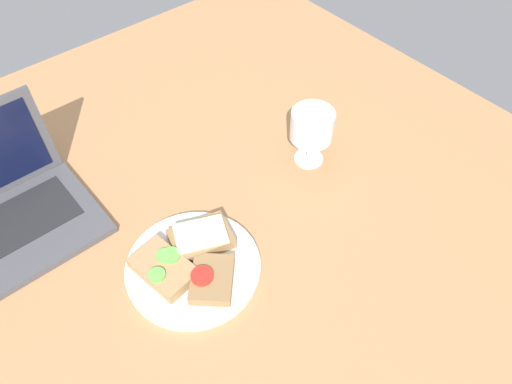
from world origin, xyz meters
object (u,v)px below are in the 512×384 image
sandwich_with_cucumber (164,268)px  sandwich_with_tomato (212,279)px  plate (193,267)px  wine_glass (311,127)px  sandwich_with_cheese (201,238)px

sandwich_with_cucumber → sandwich_with_tomato: sandwich_with_cucumber is taller
plate → wine_glass: bearing=11.0°
sandwich_with_tomato → wine_glass: 36.55cm
plate → wine_glass: wine_glass is taller
sandwich_with_tomato → sandwich_with_cucumber: bearing=125.9°
plate → sandwich_with_tomato: (0.47, -4.91, 1.74)cm
plate → sandwich_with_cucumber: (-4.55, 2.03, 1.92)cm
sandwich_with_cheese → sandwich_with_cucumber: bearing=-173.8°
plate → sandwich_with_cheese: bearing=36.2°
plate → sandwich_with_tomato: sandwich_with_tomato is taller
plate → sandwich_with_cucumber: 5.34cm
sandwich_with_cucumber → wine_glass: bearing=6.9°
sandwich_with_tomato → plate: bearing=95.4°
plate → wine_glass: 36.10cm
wine_glass → sandwich_with_cheese: bearing=-172.9°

